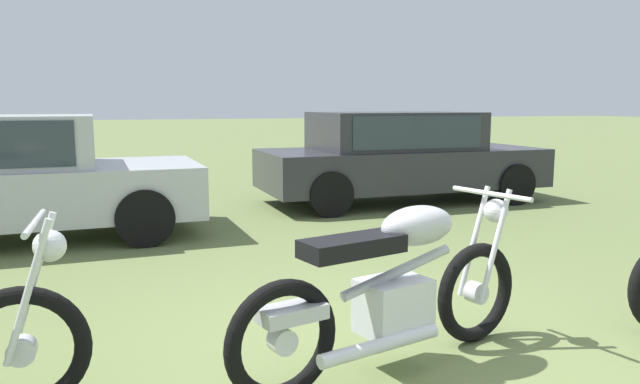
{
  "coord_description": "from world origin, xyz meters",
  "views": [
    {
      "loc": [
        -1.61,
        -3.03,
        1.56
      ],
      "look_at": [
        0.02,
        1.51,
        0.84
      ],
      "focal_mm": 33.47,
      "sensor_mm": 36.0,
      "label": 1
    }
  ],
  "objects": [
    {
      "name": "ground_plane",
      "position": [
        0.0,
        0.0,
        0.0
      ],
      "size": [
        120.0,
        120.0,
        0.0
      ],
      "primitive_type": "plane",
      "color": "olive"
    },
    {
      "name": "car_charcoal",
      "position": [
        2.75,
        5.43,
        0.8
      ],
      "size": [
        4.48,
        1.88,
        1.43
      ],
      "rotation": [
        0.0,
        0.0,
        -0.0
      ],
      "color": "#2D2D33",
      "rests_on": "ground"
    },
    {
      "name": "motorcycle_silver",
      "position": [
        -0.06,
        0.0,
        0.49
      ],
      "size": [
        2.09,
        0.85,
        1.02
      ],
      "rotation": [
        0.0,
        0.0,
        0.24
      ],
      "color": "black",
      "rests_on": "ground"
    }
  ]
}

